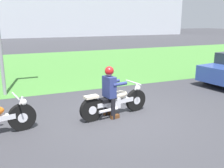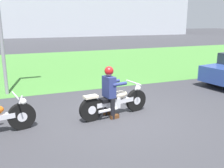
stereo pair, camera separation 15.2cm
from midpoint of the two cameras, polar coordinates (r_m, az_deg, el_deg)
The scene contains 4 objects.
ground at distance 6.80m, azimuth 1.85°, elevation -7.82°, with size 120.00×120.00×0.00m, color #38383D.
grass_verge at distance 15.23m, azimuth -11.88°, elevation 4.30°, with size 60.00×12.00×0.01m, color #478438.
motorcycle_lead at distance 6.88m, azimuth 1.31°, elevation -4.12°, with size 2.07×0.72×0.87m.
rider_lead at distance 6.67m, azimuth 0.12°, elevation -0.88°, with size 0.60×0.53×1.40m.
Camera 2 is at (-2.46, -5.80, 2.55)m, focal length 40.40 mm.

